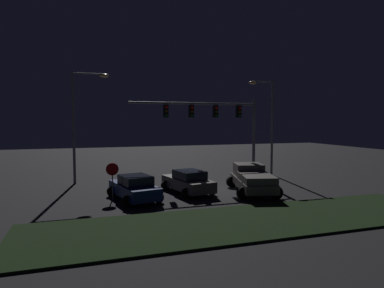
{
  "coord_description": "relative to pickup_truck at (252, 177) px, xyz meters",
  "views": [
    {
      "loc": [
        -7.45,
        -22.11,
        4.76
      ],
      "look_at": [
        0.06,
        1.03,
        3.09
      ],
      "focal_mm": 31.48,
      "sensor_mm": 36.0,
      "label": 1
    }
  ],
  "objects": [
    {
      "name": "traffic_signal_gantry",
      "position": [
        -0.69,
        4.72,
        4.03
      ],
      "size": [
        10.32,
        0.56,
        6.5
      ],
      "color": "slate",
      "rests_on": "ground_plane"
    },
    {
      "name": "car_sedan",
      "position": [
        -7.77,
        0.25,
        -0.26
      ],
      "size": [
        3.07,
        4.68,
        1.51
      ],
      "rotation": [
        0.0,
        0.0,
        1.78
      ],
      "color": "navy",
      "rests_on": "ground_plane"
    },
    {
      "name": "stop_sign",
      "position": [
        -9.01,
        0.78,
        0.56
      ],
      "size": [
        0.76,
        0.08,
        2.23
      ],
      "color": "slate",
      "rests_on": "ground_plane"
    },
    {
      "name": "car_sedan_far",
      "position": [
        -4.08,
        1.19,
        -0.26
      ],
      "size": [
        3.05,
        4.67,
        1.51
      ],
      "rotation": [
        0.0,
        0.0,
        1.77
      ],
      "color": "#514C47",
      "rests_on": "ground_plane"
    },
    {
      "name": "street_lamp_left",
      "position": [
        -10.78,
        6.94,
        4.32
      ],
      "size": [
        2.76,
        0.44,
        8.47
      ],
      "color": "slate",
      "rests_on": "ground_plane"
    },
    {
      "name": "street_lamp_right",
      "position": [
        4.69,
        6.0,
        4.18
      ],
      "size": [
        2.39,
        0.44,
        8.27
      ],
      "color": "slate",
      "rests_on": "ground_plane"
    },
    {
      "name": "pickup_truck",
      "position": [
        0.0,
        0.0,
        0.0
      ],
      "size": [
        3.78,
        5.73,
        1.8
      ],
      "rotation": [
        0.0,
        0.0,
        1.31
      ],
      "color": "#514C47",
      "rests_on": "ground_plane"
    },
    {
      "name": "ground_plane",
      "position": [
        -3.2,
        2.22,
        -1.0
      ],
      "size": [
        80.0,
        80.0,
        0.0
      ],
      "primitive_type": "plane",
      "color": "black"
    },
    {
      "name": "grass_median",
      "position": [
        -3.2,
        -5.91,
        -0.95
      ],
      "size": [
        21.09,
        5.26,
        0.1
      ],
      "primitive_type": "cube",
      "color": "black",
      "rests_on": "ground_plane"
    }
  ]
}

